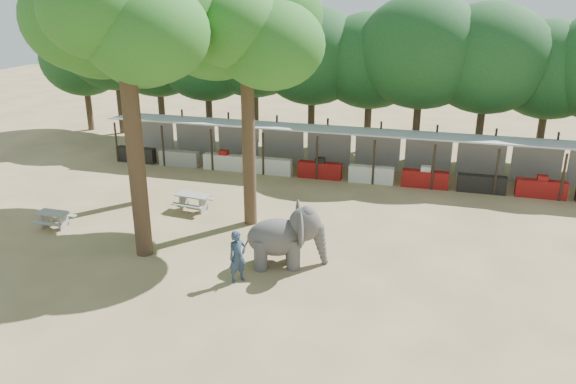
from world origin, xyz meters
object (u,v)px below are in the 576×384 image
(yard_tree_back, at_px, (244,22))
(picnic_table_far, at_px, (193,200))
(yard_tree_center, at_px, (121,7))
(elephant, at_px, (286,236))
(handler, at_px, (238,257))
(yard_tree_left, at_px, (124,27))
(picnic_table_near, at_px, (54,217))

(yard_tree_back, relative_size, picnic_table_far, 6.59)
(yard_tree_center, relative_size, yard_tree_back, 1.06)
(elephant, distance_m, handler, 2.13)
(yard_tree_left, distance_m, handler, 12.13)
(handler, distance_m, picnic_table_near, 9.64)
(picnic_table_near, height_order, picnic_table_far, picnic_table_far)
(handler, bearing_deg, yard_tree_center, 112.80)
(yard_tree_back, relative_size, handler, 5.96)
(elephant, height_order, handler, elephant)
(yard_tree_left, bearing_deg, yard_tree_center, -59.04)
(yard_tree_left, relative_size, picnic_table_near, 7.74)
(yard_tree_left, relative_size, yard_tree_back, 0.97)
(yard_tree_center, height_order, elephant, yard_tree_center)
(yard_tree_back, height_order, picnic_table_near, yard_tree_back)
(elephant, height_order, picnic_table_far, elephant)
(yard_tree_back, height_order, picnic_table_far, yard_tree_back)
(yard_tree_left, height_order, yard_tree_center, yard_tree_center)
(handler, relative_size, picnic_table_near, 1.34)
(elephant, distance_m, picnic_table_near, 10.71)
(yard_tree_center, distance_m, elephant, 9.89)
(yard_tree_back, distance_m, elephant, 8.66)
(yard_tree_center, distance_m, yard_tree_back, 5.04)
(yard_tree_back, relative_size, elephant, 3.58)
(picnic_table_near, xyz_separation_m, picnic_table_far, (4.99, 3.46, 0.05))
(yard_tree_center, relative_size, picnic_table_near, 8.46)
(picnic_table_far, bearing_deg, elephant, -29.66)
(yard_tree_left, height_order, picnic_table_far, yard_tree_left)
(elephant, bearing_deg, picnic_table_far, 125.37)
(yard_tree_center, bearing_deg, elephant, 3.80)
(handler, height_order, picnic_table_near, handler)
(yard_tree_left, relative_size, picnic_table_far, 6.40)
(yard_tree_back, height_order, elephant, yard_tree_back)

